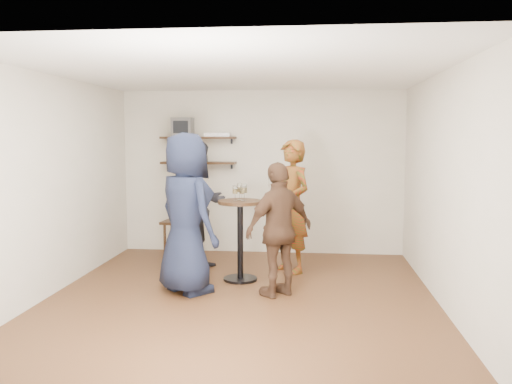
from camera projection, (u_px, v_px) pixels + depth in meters
room at (241, 187)px, 6.20m from camera, size 4.58×5.08×2.68m
shelf_upper at (198, 138)px, 8.60m from camera, size 1.20×0.25×0.04m
shelf_lower at (199, 163)px, 8.64m from camera, size 1.20×0.25×0.04m
crt_monitor at (183, 127)px, 8.61m from camera, size 0.32×0.30×0.30m
dvd_deck at (218, 135)px, 8.56m from camera, size 0.40×0.24×0.06m
radio at (200, 159)px, 8.63m from camera, size 0.22×0.10×0.10m
power_strip at (177, 161)px, 8.72m from camera, size 0.30×0.05×0.03m
side_table at (181, 227)px, 8.20m from camera, size 0.57×0.57×0.61m
vase_lilies at (181, 199)px, 8.16m from camera, size 0.20×0.20×1.01m
drinks_table at (240, 229)px, 7.02m from camera, size 0.58×0.58×1.05m
wine_glass_fl at (235, 190)px, 6.94m from camera, size 0.07×0.07×0.20m
wine_glass_fr at (244, 189)px, 6.92m from camera, size 0.07×0.07×0.22m
wine_glass_bl at (240, 188)px, 7.02m from camera, size 0.07×0.07×0.22m
wine_glass_br at (242, 191)px, 6.98m from camera, size 0.06×0.06×0.19m
person_plaid at (291, 206)px, 7.45m from camera, size 0.76×0.79×1.83m
person_dark at (199, 205)px, 7.57m from camera, size 1.09×1.13×1.83m
person_navy at (186, 213)px, 6.45m from camera, size 1.10×1.09×1.92m
person_brown at (279, 230)px, 6.33m from camera, size 0.95×0.90×1.58m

